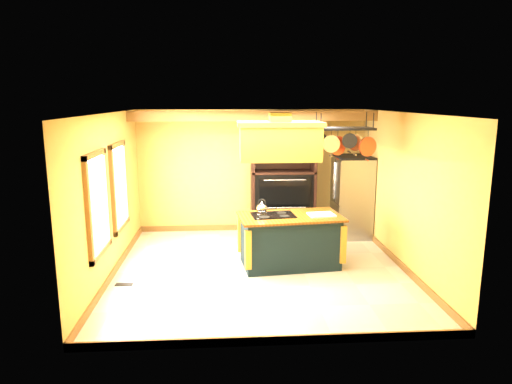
{
  "coord_description": "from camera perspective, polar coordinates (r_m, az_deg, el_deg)",
  "views": [
    {
      "loc": [
        -0.56,
        -7.5,
        2.93
      ],
      "look_at": [
        -0.05,
        0.3,
        1.33
      ],
      "focal_mm": 32.0,
      "sensor_mm": 36.0,
      "label": 1
    }
  ],
  "objects": [
    {
      "name": "wall_left",
      "position": [
        7.91,
        -17.85,
        -0.49
      ],
      "size": [
        0.02,
        5.0,
        2.7
      ],
      "primitive_type": "cube",
      "color": "#BC9144",
      "rests_on": "floor"
    },
    {
      "name": "wall_right",
      "position": [
        8.25,
        18.11,
        -0.02
      ],
      "size": [
        0.02,
        5.0,
        2.7
      ],
      "primitive_type": "cube",
      "color": "#BC9144",
      "rests_on": "floor"
    },
    {
      "name": "floor",
      "position": [
        8.07,
        0.51,
        -9.68
      ],
      "size": [
        5.0,
        5.0,
        0.0
      ],
      "primitive_type": "plane",
      "color": "beige",
      "rests_on": "ground"
    },
    {
      "name": "kitchen_island",
      "position": [
        8.16,
        4.24,
        -6.0
      ],
      "size": [
        1.88,
        1.18,
        1.11
      ],
      "rotation": [
        0.0,
        0.0,
        0.11
      ],
      "color": "black",
      "rests_on": "floor"
    },
    {
      "name": "wall_front",
      "position": [
        5.28,
        2.56,
        -5.85
      ],
      "size": [
        5.0,
        0.02,
        2.7
      ],
      "primitive_type": "cube",
      "color": "#BC9144",
      "rests_on": "floor"
    },
    {
      "name": "window_near",
      "position": [
        7.13,
        -19.13,
        -1.44
      ],
      "size": [
        0.06,
        1.06,
        1.56
      ],
      "color": "brown",
      "rests_on": "wall_left"
    },
    {
      "name": "ceiling_beam",
      "position": [
        9.23,
        -0.25,
        9.49
      ],
      "size": [
        5.0,
        0.15,
        0.2
      ],
      "primitive_type": "cube",
      "color": "brown",
      "rests_on": "ceiling"
    },
    {
      "name": "wall_back",
      "position": [
        10.14,
        -0.52,
        2.63
      ],
      "size": [
        5.0,
        0.02,
        2.7
      ],
      "primitive_type": "cube",
      "color": "#BC9144",
      "rests_on": "floor"
    },
    {
      "name": "ceiling",
      "position": [
        7.53,
        0.55,
        9.85
      ],
      "size": [
        5.0,
        5.0,
        0.0
      ],
      "primitive_type": "plane",
      "rotation": [
        3.14,
        0.0,
        0.0
      ],
      "color": "white",
      "rests_on": "wall_back"
    },
    {
      "name": "window_far",
      "position": [
        8.46,
        -16.67,
        0.69
      ],
      "size": [
        0.06,
        1.06,
        1.56
      ],
      "color": "brown",
      "rests_on": "wall_left"
    },
    {
      "name": "range_hood",
      "position": [
        7.78,
        2.98,
        6.54
      ],
      "size": [
        1.43,
        0.81,
        0.8
      ],
      "color": "olive",
      "rests_on": "ceiling"
    },
    {
      "name": "refrigerator",
      "position": [
        10.0,
        11.86,
        -0.78
      ],
      "size": [
        0.74,
        0.87,
        1.71
      ],
      "color": "gray",
      "rests_on": "floor"
    },
    {
      "name": "floor_register",
      "position": [
        7.76,
        -16.16,
        -11.04
      ],
      "size": [
        0.29,
        0.13,
        0.01
      ],
      "primitive_type": "cube",
      "rotation": [
        0.0,
        0.0,
        -0.05
      ],
      "color": "black",
      "rests_on": "floor"
    },
    {
      "name": "hutch",
      "position": [
        10.01,
        3.35,
        0.07
      ],
      "size": [
        1.38,
        0.62,
        2.45
      ],
      "color": "black",
      "rests_on": "floor"
    },
    {
      "name": "pot_rack",
      "position": [
        7.98,
        11.01,
        6.89
      ],
      "size": [
        1.08,
        0.49,
        0.74
      ],
      "color": "black",
      "rests_on": "ceiling"
    }
  ]
}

